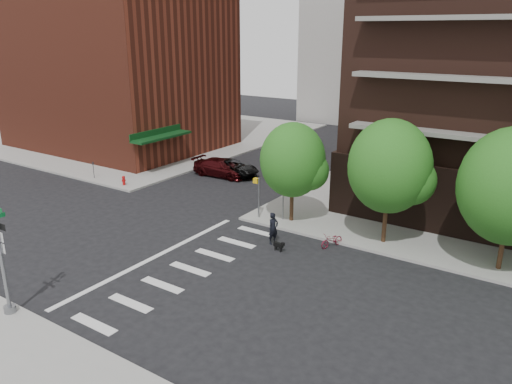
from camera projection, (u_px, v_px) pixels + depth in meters
The scene contains 17 objects.
ground at pixel (148, 255), 26.86m from camera, with size 120.00×120.00×0.00m, color black.
sidewalk_nw at pixel (144, 133), 58.38m from camera, with size 31.00×33.00×0.15m, color gray.
crosswalk at pixel (178, 265), 25.69m from camera, with size 3.85×13.00×0.01m.
midrise_nw at pixel (115, 45), 49.60m from camera, with size 21.40×15.50×20.00m.
tree_a at pixel (293, 160), 30.20m from camera, with size 4.00×4.00×5.90m.
tree_b at pixel (389, 166), 26.87m from camera, with size 4.50×4.50×6.65m.
tree_c at pixel (512, 187), 23.72m from camera, with size 5.00×5.00×6.80m.
traffic_signal at pixel (2, 257), 20.35m from camera, with size 0.90×0.75×6.00m.
pedestrian_signal at pixel (264, 192), 31.31m from camera, with size 2.18×0.67×2.60m.
fire_hydrant at pixel (124, 180), 38.41m from camera, with size 0.24×0.24×0.73m.
parking_meter at pixel (93, 168), 40.14m from camera, with size 0.10×0.08×1.32m.
parked_car_black at pixel (230, 168), 41.28m from camera, with size 4.95×2.28×1.38m, color black.
parked_car_maroon at pixel (221, 168), 41.18m from camera, with size 4.94×2.01×1.43m, color #37090C.
parked_car_silver at pixel (297, 138), 52.16m from camera, with size 5.01×1.75×1.65m, color #9DA1A5.
scooter at pixel (332, 240), 27.76m from camera, with size 0.54×1.53×0.81m, color maroon.
dog_walker at pixel (273, 228), 28.05m from camera, with size 0.44×0.67×1.84m, color black.
dog at pixel (279, 245), 27.22m from camera, with size 0.70×0.28×0.59m.
Camera 1 is at (18.49, -17.09, 11.53)m, focal length 35.00 mm.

